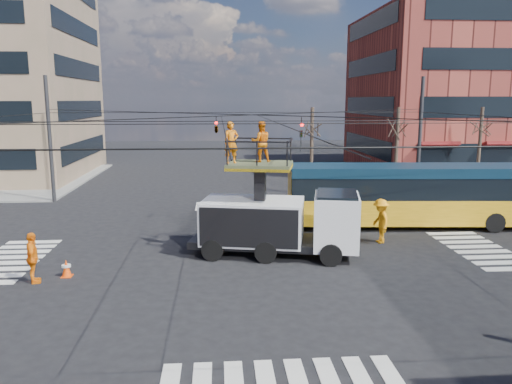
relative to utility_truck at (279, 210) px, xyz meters
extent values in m
plane|color=black|center=(-1.09, 0.08, -1.94)|extent=(120.00, 120.00, 0.00)
cube|color=slate|center=(19.91, 21.08, -1.88)|extent=(18.00, 18.00, 0.12)
cube|color=black|center=(-14.09, 24.08, 0.40)|extent=(0.12, 13.60, 1.50)
cube|color=black|center=(-14.09, 24.08, 3.73)|extent=(0.12, 13.60, 1.50)
cube|color=black|center=(-14.09, 24.08, 7.06)|extent=(0.12, 13.60, 1.50)
cube|color=black|center=(-14.09, 24.08, 10.40)|extent=(0.12, 13.60, 1.50)
cube|color=maroon|center=(20.91, 24.08, 5.06)|extent=(20.00, 16.00, 14.00)
cube|color=black|center=(10.91, 24.08, 0.51)|extent=(0.12, 13.60, 1.58)
cube|color=black|center=(10.91, 24.08, 4.01)|extent=(0.12, 13.60, 1.57)
cube|color=black|center=(10.91, 24.08, 7.51)|extent=(0.12, 13.60, 1.57)
cube|color=black|center=(10.91, 24.08, 11.01)|extent=(0.12, 13.60, 1.57)
cylinder|color=#2D2D30|center=(10.91, 12.08, 2.06)|extent=(0.24, 0.24, 8.00)
cylinder|color=#2D2D30|center=(-13.09, 12.08, 2.06)|extent=(0.24, 0.24, 8.00)
cylinder|color=black|center=(-1.09, 12.08, 3.76)|extent=(24.00, 0.03, 0.03)
cylinder|color=black|center=(-1.09, -11.92, 3.76)|extent=(24.00, 0.03, 0.03)
cylinder|color=black|center=(-1.09, 0.08, 3.96)|extent=(24.02, 24.02, 0.03)
cylinder|color=black|center=(-1.09, 0.08, 3.96)|extent=(24.02, 24.02, 0.03)
cylinder|color=black|center=(-1.09, -1.12, 3.66)|extent=(24.00, 0.03, 0.03)
cylinder|color=black|center=(-1.09, 1.28, 3.66)|extent=(24.00, 0.03, 0.03)
cylinder|color=black|center=(-2.29, 0.08, 3.56)|extent=(0.03, 24.00, 0.03)
cylinder|color=black|center=(0.11, 0.08, 3.56)|extent=(0.03, 24.00, 0.03)
imported|color=black|center=(1.41, 3.08, 3.16)|extent=(0.16, 0.20, 1.00)
imported|color=black|center=(-2.59, 5.08, 3.41)|extent=(0.26, 1.24, 0.50)
cylinder|color=#382B21|center=(3.91, 13.58, 1.06)|extent=(0.24, 0.24, 6.00)
cylinder|color=#382B21|center=(9.91, 13.58, 1.06)|extent=(0.24, 0.24, 6.00)
cylinder|color=#382B21|center=(15.91, 13.58, 1.06)|extent=(0.24, 0.24, 6.00)
cube|color=black|center=(-0.20, 0.04, -1.39)|extent=(7.31, 3.65, 0.30)
cube|color=silver|center=(2.34, -0.51, -0.39)|extent=(2.27, 2.73, 2.20)
cube|color=black|center=(2.34, -0.51, 0.41)|extent=(2.05, 2.59, 0.80)
cube|color=silver|center=(-1.08, 0.23, -0.49)|extent=(4.64, 3.34, 1.80)
cylinder|color=black|center=(1.90, -1.60, -1.49)|extent=(0.95, 0.53, 0.90)
cylinder|color=black|center=(2.39, 0.65, -1.49)|extent=(0.95, 0.53, 0.90)
cylinder|color=black|center=(-0.64, -1.04, -1.49)|extent=(0.95, 0.53, 0.90)
cylinder|color=black|center=(-0.15, 1.21, -1.49)|extent=(0.95, 0.53, 0.90)
cylinder|color=black|center=(-2.79, -0.57, -1.49)|extent=(0.95, 0.53, 0.90)
cylinder|color=black|center=(-2.30, 1.68, -1.49)|extent=(0.95, 0.53, 0.90)
cube|color=black|center=(-0.79, 0.17, 0.70)|extent=(0.54, 0.54, 2.47)
cube|color=#3C4328|center=(-0.79, 0.17, 1.93)|extent=(2.99, 2.61, 0.12)
cube|color=yellow|center=(-0.79, 0.17, 1.81)|extent=(2.99, 2.61, 0.12)
imported|color=orange|center=(-1.97, 0.13, 2.84)|extent=(0.72, 0.58, 1.70)
imported|color=orange|center=(-0.73, 0.44, 2.84)|extent=(0.87, 0.70, 1.69)
cube|color=#C28B12|center=(7.45, 4.26, -0.99)|extent=(12.81, 3.55, 1.30)
cube|color=black|center=(7.45, 4.26, 0.21)|extent=(12.80, 3.50, 1.10)
cube|color=#0B2233|center=(7.45, 4.26, 1.01)|extent=(12.81, 3.55, 0.50)
cube|color=#C28B12|center=(1.24, 4.73, -0.34)|extent=(0.44, 2.48, 2.80)
cube|color=black|center=(1.19, 4.74, -1.49)|extent=(0.35, 2.60, 0.30)
cube|color=gold|center=(1.34, 4.73, 0.91)|extent=(0.22, 1.60, 0.35)
cylinder|color=black|center=(2.95, 3.42, -1.44)|extent=(1.02, 0.38, 1.00)
cylinder|color=black|center=(3.12, 5.77, -1.44)|extent=(1.02, 0.38, 1.00)
cylinder|color=black|center=(11.14, 2.79, -1.44)|extent=(1.02, 0.38, 1.00)
cylinder|color=black|center=(11.32, 5.15, -1.44)|extent=(1.02, 0.38, 1.00)
cone|color=#FF4A0A|center=(-8.22, -2.07, -1.61)|extent=(0.36, 0.36, 0.65)
imported|color=orange|center=(-9.19, -2.65, -1.01)|extent=(0.77, 1.18, 1.87)
imported|color=orange|center=(4.88, 1.44, -0.91)|extent=(0.85, 1.38, 2.06)
camera|label=1|loc=(-2.51, -20.30, 4.57)|focal=35.00mm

